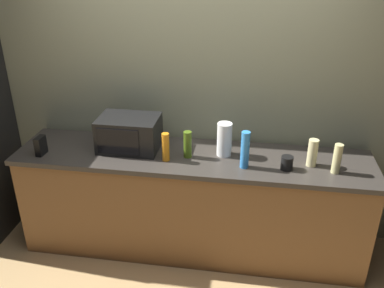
{
  "coord_description": "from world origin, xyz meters",
  "views": [
    {
      "loc": [
        0.45,
        -2.49,
        2.42
      ],
      "look_at": [
        0.0,
        0.4,
        1.0
      ],
      "focal_mm": 38.89,
      "sensor_mm": 36.0,
      "label": 1
    }
  ],
  "objects": [
    {
      "name": "paper_towel_roll",
      "position": [
        0.25,
        0.45,
        1.04
      ],
      "size": [
        0.12,
        0.12,
        0.27
      ],
      "primitive_type": "cylinder",
      "color": "white",
      "rests_on": "counter_run"
    },
    {
      "name": "counter_run",
      "position": [
        0.0,
        0.4,
        0.45
      ],
      "size": [
        2.84,
        0.64,
        0.9
      ],
      "color": "brown",
      "rests_on": "ground_plane"
    },
    {
      "name": "bottle_vinegar",
      "position": [
        1.08,
        0.29,
        1.01
      ],
      "size": [
        0.06,
        0.06,
        0.23
      ],
      "primitive_type": "cylinder",
      "color": "beige",
      "rests_on": "counter_run"
    },
    {
      "name": "bottle_hand_soap",
      "position": [
        0.92,
        0.38,
        1.01
      ],
      "size": [
        0.07,
        0.07,
        0.21
      ],
      "primitive_type": "cylinder",
      "color": "beige",
      "rests_on": "counter_run"
    },
    {
      "name": "bottle_spray_cleaner",
      "position": [
        0.42,
        0.27,
        1.04
      ],
      "size": [
        0.07,
        0.07,
        0.29
      ],
      "primitive_type": "cylinder",
      "color": "#338CE5",
      "rests_on": "counter_run"
    },
    {
      "name": "cordless_phone",
      "position": [
        -1.19,
        0.24,
        0.98
      ],
      "size": [
        0.06,
        0.11,
        0.15
      ],
      "primitive_type": "cube",
      "rotation": [
        0.0,
        0.0,
        -0.05
      ],
      "color": "black",
      "rests_on": "counter_run"
    },
    {
      "name": "ground_plane",
      "position": [
        0.0,
        0.0,
        0.0
      ],
      "size": [
        8.0,
        8.0,
        0.0
      ],
      "primitive_type": "plane",
      "color": "tan"
    },
    {
      "name": "back_wall",
      "position": [
        0.0,
        0.81,
        1.35
      ],
      "size": [
        6.4,
        0.1,
        2.7
      ],
      "primitive_type": "cube",
      "color": "gray",
      "rests_on": "ground_plane"
    },
    {
      "name": "bottle_dish_soap",
      "position": [
        -0.19,
        0.29,
        1.01
      ],
      "size": [
        0.06,
        0.06,
        0.23
      ],
      "primitive_type": "cylinder",
      "color": "orange",
      "rests_on": "counter_run"
    },
    {
      "name": "mug_black",
      "position": [
        0.73,
        0.29,
        0.95
      ],
      "size": [
        0.09,
        0.09,
        0.1
      ],
      "primitive_type": "cylinder",
      "color": "black",
      "rests_on": "counter_run"
    },
    {
      "name": "microwave",
      "position": [
        -0.52,
        0.45,
        1.04
      ],
      "size": [
        0.48,
        0.35,
        0.27
      ],
      "color": "black",
      "rests_on": "counter_run"
    },
    {
      "name": "bottle_olive_oil",
      "position": [
        -0.03,
        0.37,
        1.01
      ],
      "size": [
        0.06,
        0.06,
        0.22
      ],
      "primitive_type": "cylinder",
      "color": "#4C6B19",
      "rests_on": "counter_run"
    }
  ]
}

